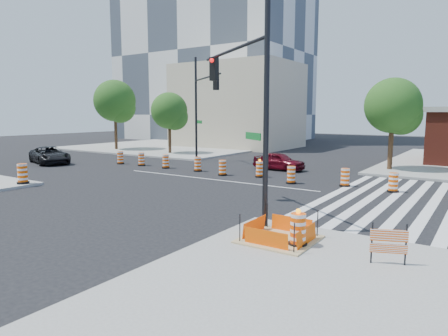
% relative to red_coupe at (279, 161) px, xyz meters
% --- Properties ---
extents(ground, '(120.00, 120.00, 0.00)m').
position_rel_red_coupe_xyz_m(ground, '(-1.54, -6.15, -0.65)').
color(ground, black).
rests_on(ground, ground).
extents(sidewalk_nw, '(22.00, 22.00, 0.15)m').
position_rel_red_coupe_xyz_m(sidewalk_nw, '(-19.54, 11.85, -0.57)').
color(sidewalk_nw, gray).
rests_on(sidewalk_nw, ground).
extents(crosswalk_east, '(6.75, 13.50, 0.01)m').
position_rel_red_coupe_xyz_m(crosswalk_east, '(9.41, -6.15, -0.64)').
color(crosswalk_east, silver).
rests_on(crosswalk_east, ground).
extents(lane_centerline, '(14.00, 0.12, 0.01)m').
position_rel_red_coupe_xyz_m(lane_centerline, '(-1.54, -6.15, -0.64)').
color(lane_centerline, silver).
rests_on(lane_centerline, ground).
extents(excavation_pit, '(2.20, 2.20, 0.90)m').
position_rel_red_coupe_xyz_m(excavation_pit, '(7.46, -15.15, -0.43)').
color(excavation_pit, tan).
rests_on(excavation_pit, ground).
extents(beige_midrise, '(14.00, 10.00, 10.00)m').
position_rel_red_coupe_xyz_m(beige_midrise, '(-13.54, 15.85, 4.35)').
color(beige_midrise, '#C2B594').
rests_on(beige_midrise, ground).
extents(red_coupe, '(3.88, 1.69, 1.30)m').
position_rel_red_coupe_xyz_m(red_coupe, '(0.00, 0.00, 0.00)').
color(red_coupe, '#4F0612').
rests_on(red_coupe, ground).
extents(dark_suv, '(5.49, 3.78, 1.39)m').
position_rel_red_coupe_xyz_m(dark_suv, '(-17.40, -7.09, 0.05)').
color(dark_suv, black).
rests_on(dark_suv, ground).
extents(signal_pole_se, '(5.22, 3.77, 8.34)m').
position_rel_red_coupe_xyz_m(signal_pole_se, '(4.98, -13.13, 4.46)').
color(signal_pole_se, black).
rests_on(signal_pole_se, ground).
extents(signal_pole_nw, '(5.34, 4.03, 8.66)m').
position_rel_red_coupe_xyz_m(signal_pole_nw, '(-7.05, 0.06, 4.65)').
color(signal_pole_nw, black).
rests_on(signal_pole_nw, ground).
extents(pit_drum, '(0.58, 0.58, 1.14)m').
position_rel_red_coupe_xyz_m(pit_drum, '(8.16, -15.34, -0.03)').
color(pit_drum, black).
rests_on(pit_drum, ground).
extents(sw_corner_drum, '(0.66, 0.66, 1.14)m').
position_rel_red_coupe_xyz_m(sw_corner_drum, '(-9.12, -14.04, 0.03)').
color(sw_corner_drum, black).
rests_on(sw_corner_drum, ground).
extents(barricade, '(0.89, 0.40, 1.11)m').
position_rel_red_coupe_xyz_m(barricade, '(10.73, -15.38, 0.11)').
color(barricade, '#F35205').
rests_on(barricade, ground).
extents(tree_north_a, '(4.58, 4.58, 7.78)m').
position_rel_red_coupe_xyz_m(tree_north_a, '(-22.09, 4.11, 4.57)').
color(tree_north_a, '#382314').
rests_on(tree_north_a, ground).
extents(tree_north_b, '(3.64, 3.64, 6.19)m').
position_rel_red_coupe_xyz_m(tree_north_b, '(-14.13, 4.12, 3.51)').
color(tree_north_b, '#382314').
rests_on(tree_north_b, ground).
extents(tree_north_c, '(3.88, 3.87, 6.58)m').
position_rel_red_coupe_xyz_m(tree_north_c, '(6.87, 3.95, 3.77)').
color(tree_north_c, '#382314').
rests_on(tree_north_c, ground).
extents(median_drum_0, '(0.60, 0.60, 1.02)m').
position_rel_red_coupe_xyz_m(median_drum_0, '(-12.29, -4.07, -0.17)').
color(median_drum_0, black).
rests_on(median_drum_0, ground).
extents(median_drum_1, '(0.60, 0.60, 1.02)m').
position_rel_red_coupe_xyz_m(median_drum_1, '(-10.09, -3.87, -0.17)').
color(median_drum_1, black).
rests_on(median_drum_1, ground).
extents(median_drum_2, '(0.60, 0.60, 1.02)m').
position_rel_red_coupe_xyz_m(median_drum_2, '(-7.50, -3.91, -0.17)').
color(median_drum_2, black).
rests_on(median_drum_2, ground).
extents(median_drum_3, '(0.60, 0.60, 1.02)m').
position_rel_red_coupe_xyz_m(median_drum_3, '(-4.50, -3.86, -0.17)').
color(median_drum_3, black).
rests_on(median_drum_3, ground).
extents(median_drum_4, '(0.60, 0.60, 1.02)m').
position_rel_red_coupe_xyz_m(median_drum_4, '(-1.97, -4.43, -0.17)').
color(median_drum_4, black).
rests_on(median_drum_4, ground).
extents(median_drum_5, '(0.60, 0.60, 1.18)m').
position_rel_red_coupe_xyz_m(median_drum_5, '(0.44, -3.70, -0.16)').
color(median_drum_5, black).
rests_on(median_drum_5, ground).
extents(median_drum_6, '(0.60, 0.60, 1.02)m').
position_rel_red_coupe_xyz_m(median_drum_6, '(3.13, -4.75, -0.17)').
color(median_drum_6, black).
rests_on(median_drum_6, ground).
extents(median_drum_7, '(0.60, 0.60, 1.02)m').
position_rel_red_coupe_xyz_m(median_drum_7, '(6.04, -3.91, -0.17)').
color(median_drum_7, black).
rests_on(median_drum_7, ground).
extents(median_drum_8, '(0.60, 0.60, 1.02)m').
position_rel_red_coupe_xyz_m(median_drum_8, '(8.65, -4.17, -0.17)').
color(median_drum_8, black).
rests_on(median_drum_8, ground).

